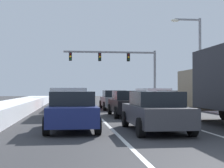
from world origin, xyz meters
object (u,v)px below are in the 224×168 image
Objects in this scene: street_lamp_right_far at (196,54)px; sedan_charcoal_center_lane_nearest at (155,111)px; sedan_black_center_lane_second at (128,103)px; sedan_navy_left_lane_nearest at (72,110)px; suv_silver_left_lane_second at (69,99)px; suv_red_left_lane_third at (72,97)px; sedan_gray_center_lane_third at (114,100)px; suv_white_right_lane_third at (152,96)px; traffic_light_gantry at (123,63)px; sedan_maroon_right_lane_second at (173,102)px.

sedan_charcoal_center_lane_nearest is at bearing -116.64° from street_lamp_right_far.
sedan_charcoal_center_lane_nearest is 1.00× the size of sedan_black_center_lane_second.
suv_silver_left_lane_second reaches higher than sedan_navy_left_lane_nearest.
suv_red_left_lane_third reaches higher than sedan_black_center_lane_second.
sedan_charcoal_center_lane_nearest is at bearing -90.86° from sedan_gray_center_lane_third.
sedan_navy_left_lane_nearest is 17.81m from street_lamp_right_far.
suv_white_right_lane_third is at bearing 8.86° from suv_red_left_lane_third.
suv_white_right_lane_third is 10.32m from suv_silver_left_lane_second.
suv_white_right_lane_third and suv_silver_left_lane_second have the same top height.
sedan_charcoal_center_lane_nearest is at bearing -96.39° from traffic_light_gantry.
suv_silver_left_lane_second reaches higher than sedan_charcoal_center_lane_nearest.
suv_silver_left_lane_second is (-3.31, 7.83, 0.25)m from sedan_charcoal_center_lane_nearest.
sedan_maroon_right_lane_second is 4.15m from sedan_black_center_lane_second.
sedan_gray_center_lane_third and sedan_navy_left_lane_nearest have the same top height.
sedan_black_center_lane_second is (-3.60, -8.38, -0.25)m from suv_white_right_lane_third.
suv_silver_left_lane_second is 0.45× the size of traffic_light_gantry.
sedan_charcoal_center_lane_nearest is 0.92× the size of suv_red_left_lane_third.
street_lamp_right_far is at bearing 63.36° from sedan_charcoal_center_lane_nearest.
traffic_light_gantry is at bearing 76.53° from sedan_navy_left_lane_nearest.
sedan_maroon_right_lane_second is 5.65m from sedan_gray_center_lane_third.
traffic_light_gantry reaches higher than sedan_maroon_right_lane_second.
sedan_gray_center_lane_third is 13.27m from traffic_light_gantry.
suv_white_right_lane_third is at bearing 46.80° from suv_silver_left_lane_second.
street_lamp_right_far reaches higher than traffic_light_gantry.
sedan_black_center_lane_second is 1.00× the size of sedan_navy_left_lane_nearest.
sedan_navy_left_lane_nearest is at bearing -115.36° from suv_white_right_lane_third.
street_lamp_right_far reaches higher than suv_silver_left_lane_second.
sedan_maroon_right_lane_second is at bearing -91.14° from suv_white_right_lane_third.
sedan_maroon_right_lane_second is 7.64m from street_lamp_right_far.
sedan_maroon_right_lane_second is at bearing 11.58° from suv_silver_left_lane_second.
sedan_maroon_right_lane_second is 1.00× the size of sedan_charcoal_center_lane_nearest.
suv_white_right_lane_third is at bearing 66.77° from sedan_black_center_lane_second.
suv_white_right_lane_third is 11.41m from traffic_light_gantry.
traffic_light_gantry is at bearing 62.97° from suv_red_left_lane_third.
suv_white_right_lane_third reaches higher than sedan_navy_left_lane_nearest.
sedan_navy_left_lane_nearest is (-6.88, -14.52, -0.25)m from suv_white_right_lane_third.
suv_white_right_lane_third is at bearing 24.45° from sedan_gray_center_lane_third.
street_lamp_right_far is at bearing 7.56° from sedan_gray_center_lane_third.
sedan_maroon_right_lane_second is at bearing -87.59° from traffic_light_gantry.
sedan_maroon_right_lane_second is 1.00× the size of sedan_gray_center_lane_third.
suv_red_left_lane_third reaches higher than sedan_charcoal_center_lane_nearest.
sedan_black_center_lane_second is at bearing -113.23° from suv_white_right_lane_third.
sedan_maroon_right_lane_second is 10.80m from sedan_navy_left_lane_nearest.
suv_white_right_lane_third is 16.07m from sedan_navy_left_lane_nearest.
sedan_gray_center_lane_third is at bearing 75.51° from sedan_navy_left_lane_nearest.
sedan_charcoal_center_lane_nearest is 0.59× the size of street_lamp_right_far.
street_lamp_right_far is (10.50, 13.86, 3.86)m from sedan_navy_left_lane_nearest.
street_lamp_right_far is (7.16, 0.95, 3.86)m from sedan_gray_center_lane_third.
suv_red_left_lane_third is at bearing -177.77° from street_lamp_right_far.
sedan_navy_left_lane_nearest is at bearing -127.13° from street_lamp_right_far.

